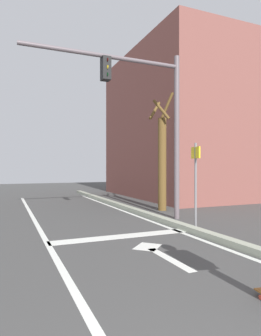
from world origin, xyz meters
TOP-DOWN VIEW (x-y plane):
  - lane_line_center at (-0.28, 6.00)m, footprint 0.12×20.00m
  - lane_line_curbside at (2.85, 6.00)m, footprint 0.12×20.00m
  - stop_bar at (1.36, 6.26)m, footprint 3.28×0.40m
  - lane_arrow_stem at (1.52, 4.39)m, footprint 0.16×1.40m
  - lane_arrow_head at (1.52, 5.24)m, footprint 0.71×0.71m
  - curb_strip at (3.10, 6.00)m, footprint 0.24×24.00m
  - traffic_signal_mast at (2.71, 7.76)m, footprint 4.66×0.34m
  - street_sign_post at (3.46, 6.35)m, footprint 0.11×0.44m
  - roadside_tree at (4.22, 9.49)m, footprint 1.02×1.00m
  - building_block at (9.06, 13.94)m, footprint 8.13×8.77m

SIDE VIEW (x-z plane):
  - lane_line_center at x=-0.28m, z-range 0.00..0.01m
  - lane_line_curbside at x=2.85m, z-range 0.00..0.01m
  - stop_bar at x=1.36m, z-range 0.00..0.01m
  - lane_arrow_stem at x=1.52m, z-range 0.00..0.01m
  - lane_arrow_head at x=1.52m, z-range 0.00..0.01m
  - curb_strip at x=3.10m, z-range 0.00..0.14m
  - street_sign_post at x=3.46m, z-range 0.34..2.56m
  - roadside_tree at x=4.22m, z-range -0.29..4.09m
  - traffic_signal_mast at x=2.71m, z-range 0.93..5.93m
  - building_block at x=9.06m, z-range 0.00..7.74m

